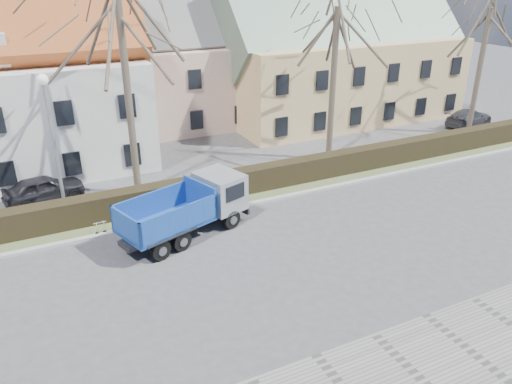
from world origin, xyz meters
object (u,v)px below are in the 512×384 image
streetlight (55,150)px  cart_frame (95,229)px  dump_truck (181,212)px  parked_car_b (469,118)px  parked_car_a (44,188)px

streetlight → cart_frame: (0.96, -2.28, -3.13)m
dump_truck → parked_car_b: bearing=-3.1°
parked_car_a → parked_car_b: (29.88, 0.12, -0.04)m
cart_frame → dump_truck: bearing=-26.4°
dump_truck → parked_car_b: 25.64m
parked_car_b → cart_frame: bearing=88.0°
dump_truck → parked_car_a: dump_truck is taller
dump_truck → parked_car_b: (24.71, 6.81, -0.61)m
streetlight → parked_car_b: (29.14, 2.81, -2.86)m
parked_car_a → parked_car_b: size_ratio=0.91×
parked_car_a → parked_car_b: 29.88m
parked_car_a → parked_car_b: parked_car_a is taller
streetlight → parked_car_b: bearing=5.5°
streetlight → parked_car_a: 3.97m
streetlight → cart_frame: streetlight is taller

